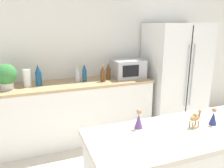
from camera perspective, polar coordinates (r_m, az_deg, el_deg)
The scene contains 14 objects.
wall_back at distance 3.55m, azimuth -4.62°, elevation 8.13°, with size 8.00×0.06×2.55m.
back_counter at distance 3.36m, azimuth -8.72°, elevation -6.95°, with size 2.22×0.63×0.90m.
refrigerator at distance 3.83m, azimuth 16.00°, elevation 1.93°, with size 0.95×0.73×1.74m.
potted_plant at distance 3.12m, azimuth -25.97°, elevation 2.03°, with size 0.28×0.28×0.33m.
paper_towel_roll at distance 3.15m, azimuth -21.31°, elevation 1.50°, with size 0.10×0.10×0.24m.
microwave at distance 3.46m, azimuth 4.29°, elevation 4.02°, with size 0.48×0.37×0.28m.
back_bottle_0 at distance 3.23m, azimuth -7.22°, elevation 2.93°, with size 0.06×0.06×0.27m.
back_bottle_1 at distance 3.33m, azimuth -0.95°, elevation 3.33°, with size 0.07×0.07×0.26m.
back_bottle_2 at distance 3.24m, azimuth -8.99°, elevation 2.69°, with size 0.08×0.08×0.25m.
back_bottle_3 at distance 3.13m, azimuth -18.66°, elevation 2.13°, with size 0.08×0.08×0.30m.
back_bottle_4 at distance 3.19m, azimuth -2.41°, elevation 2.68°, with size 0.07×0.07×0.24m.
camel_figurine at distance 1.64m, azimuth 20.91°, elevation -8.15°, with size 0.10×0.05×0.13m.
wise_man_figurine_blue at distance 1.53m, azimuth 6.99°, elevation -9.27°, with size 0.06×0.06×0.14m.
wise_man_figurine_crimson at distance 1.73m, azimuth 24.95°, elevation -7.88°, with size 0.06×0.06×0.13m.
Camera 1 is at (-0.96, -0.66, 1.71)m, focal length 35.00 mm.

